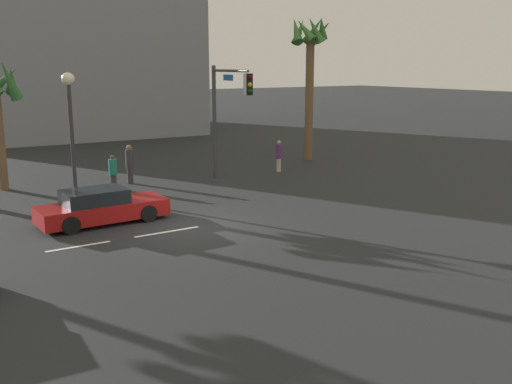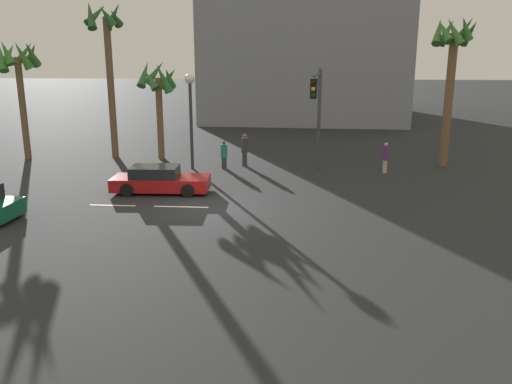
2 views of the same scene
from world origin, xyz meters
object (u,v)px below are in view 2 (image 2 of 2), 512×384
traffic_signal (317,105)px  pedestrian_0 (385,157)px  car_1 (159,180)px  pedestrian_2 (224,154)px  palm_tree_3 (106,45)px  pedestrian_1 (245,149)px  palm_tree_1 (159,86)px  streetlamp (190,102)px  palm_tree_2 (20,67)px  palm_tree_0 (452,56)px

traffic_signal → pedestrian_0: size_ratio=3.32×
car_1 → pedestrian_0: 12.69m
pedestrian_0 → pedestrian_2: size_ratio=1.06×
pedestrian_0 → palm_tree_3: size_ratio=0.18×
car_1 → pedestrian_1: (3.54, 6.43, 0.42)m
car_1 → palm_tree_1: 9.42m
streetlamp → pedestrian_1: streetlamp is taller
palm_tree_3 → traffic_signal: bearing=-19.7°
palm_tree_2 → car_1: bearing=-36.5°
streetlamp → pedestrian_0: size_ratio=3.15×
palm_tree_2 → palm_tree_3: size_ratio=0.76×
pedestrian_1 → palm_tree_0: size_ratio=0.22×
pedestrian_2 → palm_tree_2: (-12.81, 2.08, 4.86)m
streetlamp → pedestrian_2: streetlamp is taller
traffic_signal → pedestrian_2: traffic_signal is taller
palm_tree_0 → pedestrian_0: bearing=-148.7°
palm_tree_1 → palm_tree_2: (-8.44, -0.62, 1.13)m
traffic_signal → palm_tree_0: (7.74, 3.43, 2.51)m
pedestrian_0 → pedestrian_2: (-9.18, 0.46, -0.07)m
palm_tree_1 → streetlamp: bearing=-48.7°
palm_tree_1 → pedestrian_1: bearing=-18.9°
palm_tree_3 → palm_tree_0: bearing=-3.2°
streetlamp → palm_tree_1: bearing=131.3°
palm_tree_1 → palm_tree_3: 4.07m
streetlamp → pedestrian_2: size_ratio=3.33×
car_1 → palm_tree_2: bearing=143.5°
pedestrian_0 → palm_tree_0: (3.80, 2.31, 5.47)m
palm_tree_1 → palm_tree_2: bearing=-175.8°
pedestrian_1 → palm_tree_0: 13.06m
traffic_signal → pedestrian_2: 6.26m
pedestrian_2 → palm_tree_2: bearing=170.8°
traffic_signal → pedestrian_0: 5.05m
palm_tree_0 → palm_tree_3: (-20.59, 1.17, 0.63)m
palm_tree_0 → palm_tree_2: palm_tree_0 is taller
palm_tree_2 → palm_tree_3: palm_tree_3 is taller
pedestrian_1 → pedestrian_2: 1.40m
pedestrian_1 → pedestrian_2: (-1.13, -0.81, -0.17)m
traffic_signal → palm_tree_2: size_ratio=0.78×
car_1 → palm_tree_2: 13.91m
traffic_signal → pedestrian_2: bearing=163.2°
streetlamp → palm_tree_2: (-10.97, 2.26, 1.84)m
palm_tree_2 → pedestrian_0: bearing=-6.6°
palm_tree_0 → palm_tree_3: bearing=176.8°
pedestrian_2 → palm_tree_3: bearing=158.4°
palm_tree_1 → palm_tree_3: bearing=174.4°
pedestrian_0 → palm_tree_3: bearing=168.3°
pedestrian_2 → palm_tree_0: 14.24m
pedestrian_1 → palm_tree_3: (-8.74, 2.20, 6.00)m
palm_tree_1 → palm_tree_2: palm_tree_2 is taller
car_1 → palm_tree_1: bearing=103.3°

